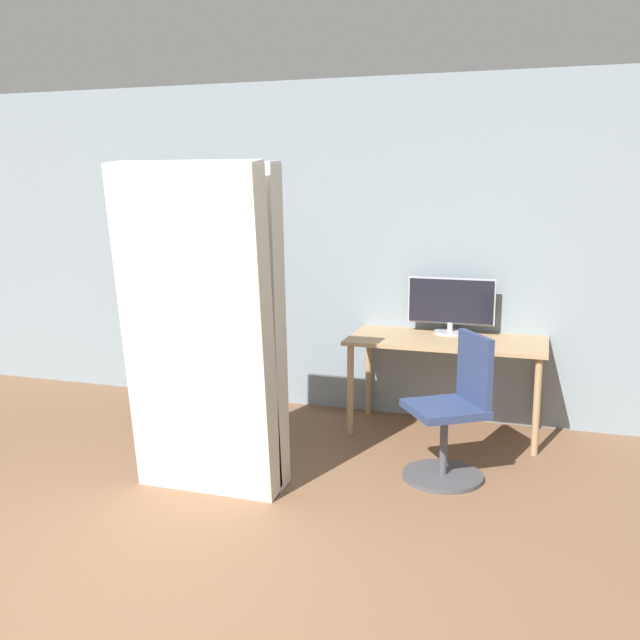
{
  "coord_description": "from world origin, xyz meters",
  "views": [
    {
      "loc": [
        1.74,
        -2.24,
        1.85
      ],
      "look_at": [
        0.43,
        1.86,
        1.05
      ],
      "focal_mm": 40.0,
      "sensor_mm": 36.0,
      "label": 1
    }
  ],
  "objects": [
    {
      "name": "ground_plane",
      "position": [
        0.0,
        0.0,
        0.0
      ],
      "size": [
        16.0,
        16.0,
        0.0
      ],
      "primitive_type": "plane",
      "color": "brown"
    },
    {
      "name": "desk",
      "position": [
        1.05,
        3.03,
        0.65
      ],
      "size": [
        1.46,
        0.69,
        0.73
      ],
      "color": "tan",
      "rests_on": "ground"
    },
    {
      "name": "bookshelf",
      "position": [
        -1.22,
        3.23,
        0.86
      ],
      "size": [
        0.66,
        0.33,
        1.8
      ],
      "color": "black",
      "rests_on": "ground"
    },
    {
      "name": "mattress_near",
      "position": [
        -0.19,
        1.43,
        1.0
      ],
      "size": [
        0.9,
        0.4,
        2.0
      ],
      "color": "silver",
      "rests_on": "ground"
    },
    {
      "name": "wall_back",
      "position": [
        0.0,
        3.4,
        1.35
      ],
      "size": [
        8.0,
        0.06,
        2.7
      ],
      "color": "gray",
      "rests_on": "ground"
    },
    {
      "name": "monitor",
      "position": [
        1.05,
        3.23,
        0.96
      ],
      "size": [
        0.67,
        0.25,
        0.44
      ],
      "color": "#B7B7BC",
      "rests_on": "desk"
    },
    {
      "name": "office_chair",
      "position": [
        1.22,
        2.17,
        0.38
      ],
      "size": [
        0.61,
        0.61,
        0.94
      ],
      "color": "#4C4C51",
      "rests_on": "ground"
    },
    {
      "name": "mattress_far",
      "position": [
        -0.19,
        1.63,
        1.0
      ],
      "size": [
        0.9,
        0.29,
        2.0
      ],
      "color": "silver",
      "rests_on": "ground"
    }
  ]
}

